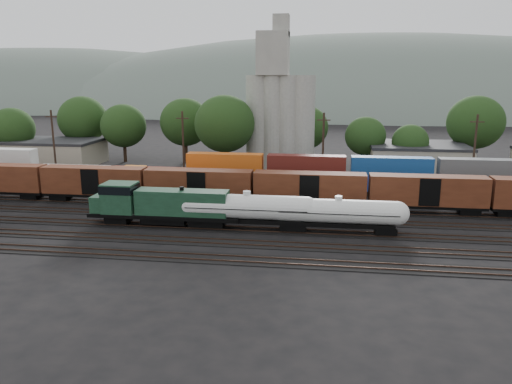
# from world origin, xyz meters

# --- Properties ---
(ground) EXTENTS (600.00, 600.00, 0.00)m
(ground) POSITION_xyz_m (0.00, 0.00, 0.00)
(ground) COLOR black
(tracks) EXTENTS (180.00, 33.20, 0.20)m
(tracks) POSITION_xyz_m (0.00, 0.00, 0.05)
(tracks) COLOR black
(tracks) RESTS_ON ground
(green_locomotive) EXTENTS (18.57, 3.28, 4.92)m
(green_locomotive) POSITION_xyz_m (-7.67, -5.00, 2.79)
(green_locomotive) COLOR black
(green_locomotive) RESTS_ON ground
(tank_car_a) EXTENTS (16.90, 3.03, 4.43)m
(tank_car_a) POSITION_xyz_m (3.46, -5.00, 2.64)
(tank_car_a) COLOR white
(tank_car_a) RESTS_ON ground
(tank_car_b) EXTENTS (16.02, 2.87, 4.20)m
(tank_car_b) POSITION_xyz_m (14.11, -5.00, 2.51)
(tank_car_b) COLOR white
(tank_car_b) RESTS_ON ground
(orange_locomotive) EXTENTS (16.65, 2.78, 4.16)m
(orange_locomotive) POSITION_xyz_m (-12.25, 10.00, 2.39)
(orange_locomotive) COLOR black
(orange_locomotive) RESTS_ON ground
(boxcar_string) EXTENTS (122.80, 2.90, 4.20)m
(boxcar_string) POSITION_xyz_m (-12.63, 5.00, 3.12)
(boxcar_string) COLOR black
(boxcar_string) RESTS_ON ground
(container_wall) EXTENTS (160.00, 2.60, 5.80)m
(container_wall) POSITION_xyz_m (-6.65, 15.00, 2.63)
(container_wall) COLOR black
(container_wall) RESTS_ON ground
(grain_silo) EXTENTS (13.40, 5.00, 29.00)m
(grain_silo) POSITION_xyz_m (3.28, 36.00, 11.26)
(grain_silo) COLOR #A09D93
(grain_silo) RESTS_ON ground
(industrial_sheds) EXTENTS (119.38, 17.26, 5.10)m
(industrial_sheds) POSITION_xyz_m (6.63, 35.25, 2.56)
(industrial_sheds) COLOR #9E937F
(industrial_sheds) RESTS_ON ground
(tree_band) EXTENTS (165.31, 23.40, 14.47)m
(tree_band) POSITION_xyz_m (-7.35, 37.39, 7.82)
(tree_band) COLOR black
(tree_band) RESTS_ON ground
(utility_poles) EXTENTS (122.20, 0.36, 12.00)m
(utility_poles) POSITION_xyz_m (0.00, 22.00, 6.21)
(utility_poles) COLOR black
(utility_poles) RESTS_ON ground
(distant_hills) EXTENTS (860.00, 286.00, 130.00)m
(distant_hills) POSITION_xyz_m (23.92, 260.00, -20.56)
(distant_hills) COLOR #59665B
(distant_hills) RESTS_ON ground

